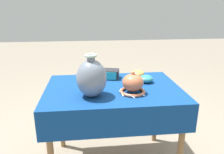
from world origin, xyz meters
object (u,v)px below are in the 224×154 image
at_px(mosaic_tile_box, 110,74).
at_px(bowl_shallow_ochre, 137,74).
at_px(vase_tall_bulbous, 92,78).
at_px(bowl_shallow_teal, 146,79).
at_px(vase_dome_bell, 133,84).

xyz_separation_m(mosaic_tile_box, bowl_shallow_ochre, (0.25, 0.01, -0.01)).
xyz_separation_m(vase_tall_bulbous, bowl_shallow_teal, (0.45, 0.24, -0.10)).
distance_m(vase_tall_bulbous, mosaic_tile_box, 0.42).
xyz_separation_m(bowl_shallow_ochre, bowl_shallow_teal, (0.04, -0.15, -0.00)).
distance_m(vase_dome_bell, bowl_shallow_teal, 0.27).
bearing_deg(mosaic_tile_box, bowl_shallow_teal, -11.63).
bearing_deg(bowl_shallow_teal, vase_dome_bell, -125.57).
xyz_separation_m(vase_dome_bell, bowl_shallow_teal, (0.15, 0.22, -0.04)).
bearing_deg(mosaic_tile_box, bowl_shallow_ochre, 16.31).
bearing_deg(vase_dome_bell, vase_tall_bulbous, -175.02).
xyz_separation_m(vase_dome_bell, mosaic_tile_box, (-0.13, 0.35, -0.03)).
bearing_deg(bowl_shallow_ochre, vase_tall_bulbous, -136.46).
height_order(vase_tall_bulbous, vase_dome_bell, vase_tall_bulbous).
height_order(vase_tall_bulbous, bowl_shallow_teal, vase_tall_bulbous).
distance_m(mosaic_tile_box, bowl_shallow_teal, 0.32).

